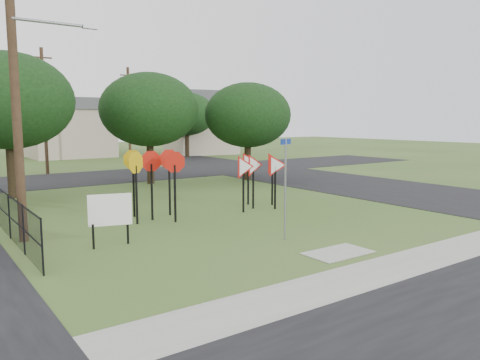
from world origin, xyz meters
name	(u,v)px	position (x,y,z in m)	size (l,w,h in m)	color
ground	(285,237)	(0.00, 0.00, 0.00)	(140.00, 140.00, 0.00)	#365520
sidewalk	(389,268)	(0.00, -4.20, 0.01)	(30.00, 1.60, 0.02)	gray
planting_strip	(430,281)	(0.00, -5.40, 0.01)	(30.00, 0.80, 0.02)	#365520
street_right	(324,180)	(12.00, 10.00, 0.01)	(8.00, 50.00, 0.02)	black
street_far	(93,178)	(0.00, 20.00, 0.01)	(60.00, 8.00, 0.02)	black
curb_pad	(338,253)	(0.00, -2.40, 0.01)	(2.00, 1.20, 0.02)	gray
street_name_sign	(285,183)	(-0.26, -0.28, 1.88)	(0.64, 0.27, 3.31)	gray
stop_sign_cluster	(153,169)	(-2.41, 5.13, 2.02)	(2.58, 2.34, 2.75)	black
yield_sign_cluster	(259,167)	(2.49, 4.68, 1.83)	(3.19, 1.85, 2.49)	black
info_board	(110,212)	(-5.21, 2.22, 1.09)	(1.29, 0.39, 1.65)	black
utility_pole_main	(17,78)	(-7.24, 4.50, 5.21)	(3.55, 0.33, 10.00)	#473321
far_pole_a	(44,110)	(-2.00, 24.00, 4.60)	(1.40, 0.24, 9.00)	#473321
far_pole_b	(129,115)	(6.00, 28.00, 4.35)	(1.40, 0.24, 8.50)	#473321
fence_run	(3,210)	(-7.60, 6.25, 0.78)	(0.05, 11.55, 1.50)	black
house_mid	(68,127)	(4.00, 40.00, 3.15)	(8.40, 8.40, 6.20)	#BCAD98
house_right	(200,122)	(18.00, 36.00, 3.65)	(8.30, 8.30, 7.20)	#BCAD98
tree_near_left	(7,101)	(-6.00, 14.00, 4.86)	(6.40, 6.40, 7.27)	#2E2314
tree_near_mid	(149,110)	(2.00, 15.00, 4.54)	(6.00, 6.00, 6.80)	#2E2314
tree_near_right	(248,115)	(8.00, 13.00, 4.22)	(5.60, 5.60, 6.33)	#2E2314
tree_far_right	(187,114)	(14.00, 32.00, 4.54)	(6.00, 6.00, 6.80)	#2E2314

